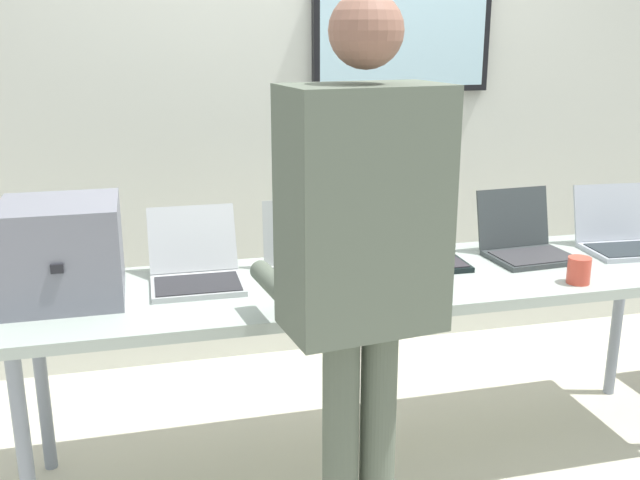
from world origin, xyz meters
name	(u,v)px	position (x,y,z in m)	size (l,w,h in m)	color
ground	(374,461)	(0.00, 0.00, -0.02)	(8.00, 8.00, 0.04)	beige
back_wall	(312,123)	(0.01, 1.13, 1.24)	(8.00, 0.11, 2.45)	silver
workbench	(378,290)	(0.00, 0.00, 0.73)	(2.76, 0.70, 0.78)	#A3AFA7
equipment_box	(62,251)	(-1.13, 0.05, 0.95)	(0.39, 0.40, 0.35)	slate
laptop_station_0	(196,267)	(-0.68, 0.11, 0.84)	(0.33, 0.38, 0.25)	#AEB1B3
laptop_station_1	(309,259)	(-0.25, 0.09, 0.84)	(0.36, 0.34, 0.27)	#B1B6B3
laptop_station_2	(417,250)	(0.21, 0.12, 0.84)	(0.35, 0.29, 0.24)	black
laptop_station_3	(524,242)	(0.67, 0.11, 0.84)	(0.35, 0.34, 0.26)	#353B3D
laptop_station_4	(620,236)	(1.12, 0.09, 0.84)	(0.35, 0.34, 0.26)	#ABB1BB
person	(361,252)	(-0.27, -0.62, 1.08)	(0.49, 0.63, 1.78)	#566051
coffee_mug	(579,270)	(0.70, -0.25, 0.83)	(0.08, 0.08, 0.10)	#D54937
paper_sheet	(406,290)	(0.05, -0.17, 0.78)	(0.28, 0.34, 0.00)	white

